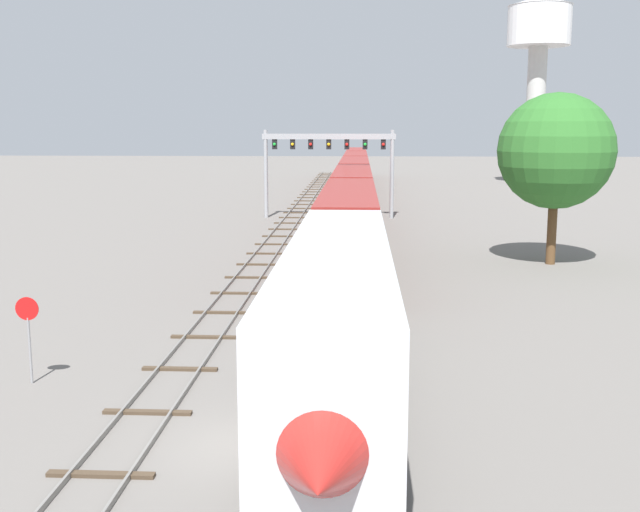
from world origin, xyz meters
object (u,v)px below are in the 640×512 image
stop_sign (28,328)px  trackside_tree_left (556,151)px  water_tower (539,42)px  passenger_train (354,187)px  signal_gantry (329,153)px

stop_sign → trackside_tree_left: 32.37m
water_tower → trackside_tree_left: water_tower is taller
passenger_train → stop_sign: (-10.00, -49.60, -0.74)m
passenger_train → signal_gantry: size_ratio=9.98×
signal_gantry → trackside_tree_left: (14.50, -22.97, 0.88)m
water_tower → stop_sign: (-35.03, -85.93, -17.97)m
passenger_train → water_tower: (25.03, 36.33, 17.24)m
signal_gantry → stop_sign: (-7.75, -45.96, -4.06)m
stop_sign → passenger_train: bearing=78.6°
passenger_train → stop_sign: size_ratio=41.92×
passenger_train → stop_sign: 50.60m
signal_gantry → stop_sign: bearing=-99.6°
signal_gantry → trackside_tree_left: bearing=-57.7°
water_tower → trackside_tree_left: bearing=-101.5°
signal_gantry → trackside_tree_left: size_ratio=1.18×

